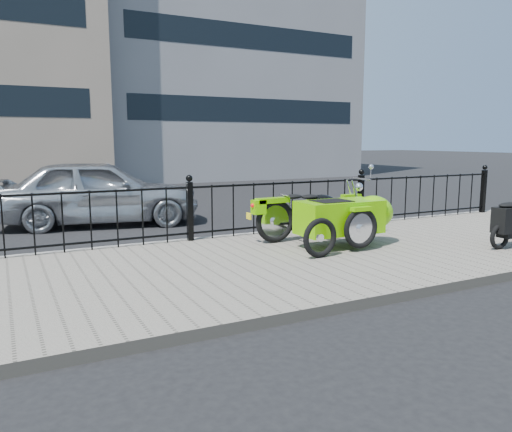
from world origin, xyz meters
TOP-DOWN VIEW (x-y plane):
  - ground at (0.00, 0.00)m, footprint 120.00×120.00m
  - sidewalk at (0.00, -0.50)m, footprint 30.00×3.80m
  - curb at (0.00, 1.44)m, footprint 30.00×0.10m
  - iron_fence at (0.00, 1.30)m, footprint 14.11×0.11m
  - building_grey at (7.00, 16.99)m, footprint 12.00×8.01m
  - motorcycle_sidecar at (2.03, -0.09)m, footprint 2.28×1.48m
  - spare_tire at (1.20, -0.68)m, footprint 0.57×0.11m
  - sedan_car at (-0.90, 4.27)m, footprint 4.29×2.37m

SIDE VIEW (x-z plane):
  - ground at x=0.00m, z-range 0.00..0.00m
  - sidewalk at x=0.00m, z-range 0.00..0.12m
  - curb at x=0.00m, z-range 0.00..0.12m
  - spare_tire at x=1.20m, z-range 0.12..0.69m
  - iron_fence at x=0.00m, z-range 0.05..1.12m
  - motorcycle_sidecar at x=2.03m, z-range 0.10..1.09m
  - sedan_car at x=-0.90m, z-range 0.00..1.38m
  - building_grey at x=7.00m, z-range 0.00..15.00m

